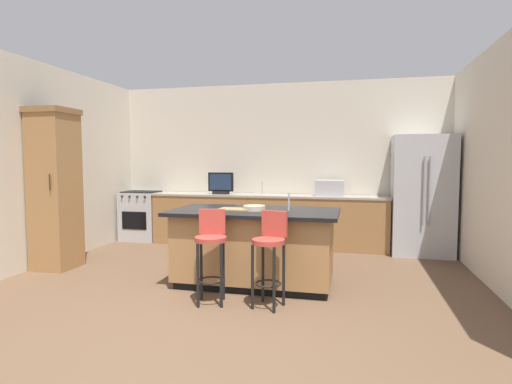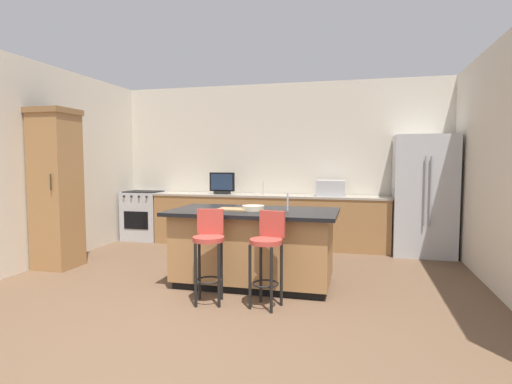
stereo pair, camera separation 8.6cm
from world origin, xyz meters
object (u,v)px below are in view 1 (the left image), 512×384
object	(u,v)px
microwave	(330,188)
cutting_board	(234,209)
fruit_bowl	(254,208)
refrigerator	(422,195)
tv_monitor	(221,184)
cell_phone	(234,208)
range_oven	(142,216)
kitchen_island	(255,246)
cabinet_tower	(55,186)
bar_stool_right	(270,250)
bar_stool_left	(211,247)

from	to	relation	value
microwave	cutting_board	world-z (taller)	microwave
fruit_bowl	cutting_board	xyz separation A→B (m)	(-0.25, -0.01, -0.02)
refrigerator	tv_monitor	size ratio (longest dim) A/B	4.14
tv_monitor	cutting_board	bearing A→B (deg)	-68.04
cell_phone	fruit_bowl	bearing A→B (deg)	-37.88
range_oven	microwave	bearing A→B (deg)	0.02
kitchen_island	range_oven	distance (m)	3.64
cabinet_tower	tv_monitor	distance (m)	2.78
cabinet_tower	fruit_bowl	world-z (taller)	cabinet_tower
microwave	bar_stool_right	size ratio (longest dim) A/B	0.48
microwave	tv_monitor	distance (m)	1.97
tv_monitor	bar_stool_right	xyz separation A→B (m)	(1.52, -3.00, -0.50)
cell_phone	cutting_board	size ratio (longest dim) A/B	0.40
cabinet_tower	bar_stool_left	world-z (taller)	cabinet_tower
tv_monitor	bar_stool_right	bearing A→B (deg)	-63.11
cutting_board	fruit_bowl	bearing A→B (deg)	3.25
refrigerator	cutting_board	xyz separation A→B (m)	(-2.52, -2.29, -0.04)
range_oven	cabinet_tower	bearing A→B (deg)	-93.33
refrigerator	range_oven	size ratio (longest dim) A/B	2.05
refrigerator	fruit_bowl	xyz separation A→B (m)	(-2.27, -2.28, -0.01)
bar_stool_left	cell_phone	distance (m)	0.92
tv_monitor	cell_phone	size ratio (longest dim) A/B	3.13
range_oven	microwave	distance (m)	3.64
kitchen_island	cutting_board	size ratio (longest dim) A/B	5.48
kitchen_island	cutting_board	xyz separation A→B (m)	(-0.25, -0.05, 0.46)
kitchen_island	bar_stool_right	bearing A→B (deg)	-65.28
cabinet_tower	refrigerator	bearing A→B (deg)	22.27
cabinet_tower	cutting_board	distance (m)	2.71
cabinet_tower	cell_phone	xyz separation A→B (m)	(2.64, -0.01, -0.24)
tv_monitor	cell_phone	distance (m)	2.34
tv_monitor	cell_phone	bearing A→B (deg)	-67.79
fruit_bowl	cutting_board	size ratio (longest dim) A/B	0.73
refrigerator	cell_phone	distance (m)	3.35
tv_monitor	fruit_bowl	bearing A→B (deg)	-62.73
cabinet_tower	microwave	distance (m)	4.33
bar_stool_left	cutting_board	xyz separation A→B (m)	(0.05, 0.71, 0.33)
kitchen_island	range_oven	xyz separation A→B (m)	(-2.81, 2.31, -0.00)
bar_stool_left	cutting_board	world-z (taller)	bar_stool_left
cabinet_tower	cell_phone	bearing A→B (deg)	-0.12
bar_stool_right	bar_stool_left	bearing A→B (deg)	-163.77
tv_monitor	bar_stool_left	distance (m)	3.19
cell_phone	tv_monitor	bearing A→B (deg)	98.91
cabinet_tower	bar_stool_left	size ratio (longest dim) A/B	2.25
cabinet_tower	cell_phone	world-z (taller)	cabinet_tower
tv_monitor	fruit_bowl	xyz separation A→B (m)	(1.19, -2.30, -0.15)
cell_phone	refrigerator	bearing A→B (deg)	26.45
refrigerator	cutting_board	size ratio (longest dim) A/B	5.23
microwave	tv_monitor	xyz separation A→B (m)	(-1.97, -0.05, 0.05)
bar_stool_left	fruit_bowl	size ratio (longest dim) A/B	3.71
range_oven	cabinet_tower	xyz separation A→B (m)	(-0.13, -2.21, 0.70)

